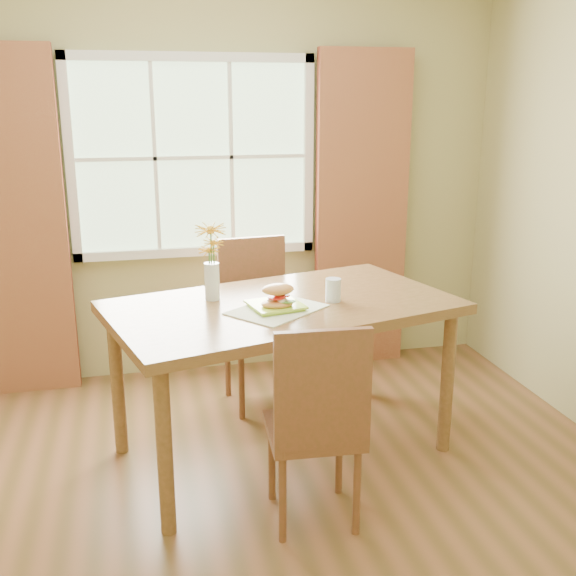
# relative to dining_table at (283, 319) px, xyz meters

# --- Properties ---
(room) EXTENTS (4.24, 3.84, 2.74)m
(room) POSITION_rel_dining_table_xyz_m (-0.32, -0.61, 0.58)
(room) COLOR brown
(room) RESTS_ON ground
(window) EXTENTS (1.62, 0.06, 1.32)m
(window) POSITION_rel_dining_table_xyz_m (-0.32, 1.27, 0.73)
(window) COLOR #9CBD8F
(window) RESTS_ON room
(curtain_left) EXTENTS (0.65, 0.08, 2.20)m
(curtain_left) POSITION_rel_dining_table_xyz_m (-1.47, 1.17, 0.33)
(curtain_left) COLOR maroon
(curtain_left) RESTS_ON room
(curtain_right) EXTENTS (0.65, 0.08, 2.20)m
(curtain_right) POSITION_rel_dining_table_xyz_m (0.83, 1.17, 0.33)
(curtain_right) COLOR maroon
(curtain_right) RESTS_ON room
(dining_table) EXTENTS (1.95, 1.40, 0.86)m
(dining_table) POSITION_rel_dining_table_xyz_m (0.00, 0.00, 0.00)
(dining_table) COLOR brown
(dining_table) RESTS_ON room
(chair_near) EXTENTS (0.43, 0.43, 0.98)m
(chair_near) POSITION_rel_dining_table_xyz_m (-0.01, -0.71, -0.23)
(chair_near) COLOR brown
(chair_near) RESTS_ON room
(chair_far) EXTENTS (0.47, 0.47, 1.04)m
(chair_far) POSITION_rel_dining_table_xyz_m (-0.01, 0.71, -0.20)
(chair_far) COLOR brown
(chair_far) RESTS_ON room
(placemat) EXTENTS (0.56, 0.54, 0.01)m
(placemat) POSITION_rel_dining_table_xyz_m (-0.06, -0.12, 0.09)
(placemat) COLOR #E7EAC6
(placemat) RESTS_ON dining_table
(plate) EXTENTS (0.30, 0.30, 0.01)m
(plate) POSITION_rel_dining_table_xyz_m (-0.06, -0.10, 0.10)
(plate) COLOR #AFDF37
(plate) RESTS_ON placemat
(croissant_sandwich) EXTENTS (0.17, 0.12, 0.12)m
(croissant_sandwich) POSITION_rel_dining_table_xyz_m (-0.06, -0.14, 0.17)
(croissant_sandwich) COLOR #E9924F
(croissant_sandwich) RESTS_ON plate
(water_glass) EXTENTS (0.08, 0.08, 0.12)m
(water_glass) POSITION_rel_dining_table_xyz_m (0.26, -0.04, 0.15)
(water_glass) COLOR silver
(water_glass) RESTS_ON dining_table
(flower_vase) EXTENTS (0.16, 0.16, 0.41)m
(flower_vase) POSITION_rel_dining_table_xyz_m (-0.35, 0.14, 0.33)
(flower_vase) COLOR silver
(flower_vase) RESTS_ON dining_table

